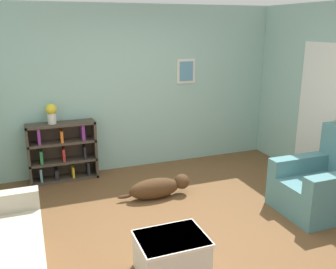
{
  "coord_description": "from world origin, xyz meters",
  "views": [
    {
      "loc": [
        -1.49,
        -3.52,
        2.27
      ],
      "look_at": [
        0.0,
        0.4,
        1.05
      ],
      "focal_mm": 40.0,
      "sensor_mm": 36.0,
      "label": 1
    }
  ],
  "objects_px": {
    "bookshelf": "(63,152)",
    "coffee_table": "(172,254)",
    "vase": "(51,113)",
    "dog": "(158,187)",
    "recliner_chair": "(325,184)"
  },
  "relations": [
    {
      "from": "bookshelf",
      "to": "recliner_chair",
      "type": "relative_size",
      "value": 0.97
    },
    {
      "from": "bookshelf",
      "to": "vase",
      "type": "relative_size",
      "value": 3.39
    },
    {
      "from": "coffee_table",
      "to": "dog",
      "type": "distance_m",
      "value": 1.64
    },
    {
      "from": "coffee_table",
      "to": "vase",
      "type": "height_order",
      "value": "vase"
    },
    {
      "from": "vase",
      "to": "coffee_table",
      "type": "bearing_deg",
      "value": -73.04
    },
    {
      "from": "recliner_chair",
      "to": "coffee_table",
      "type": "distance_m",
      "value": 2.34
    },
    {
      "from": "dog",
      "to": "vase",
      "type": "distance_m",
      "value": 1.91
    },
    {
      "from": "bookshelf",
      "to": "coffee_table",
      "type": "bearing_deg",
      "value": -75.4
    },
    {
      "from": "vase",
      "to": "bookshelf",
      "type": "bearing_deg",
      "value": 10.67
    },
    {
      "from": "coffee_table",
      "to": "dog",
      "type": "relative_size",
      "value": 0.64
    },
    {
      "from": "bookshelf",
      "to": "recliner_chair",
      "type": "distance_m",
      "value": 3.72
    },
    {
      "from": "bookshelf",
      "to": "vase",
      "type": "distance_m",
      "value": 0.63
    },
    {
      "from": "bookshelf",
      "to": "vase",
      "type": "height_order",
      "value": "vase"
    },
    {
      "from": "dog",
      "to": "vase",
      "type": "relative_size",
      "value": 3.44
    },
    {
      "from": "recliner_chair",
      "to": "vase",
      "type": "distance_m",
      "value": 3.87
    }
  ]
}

